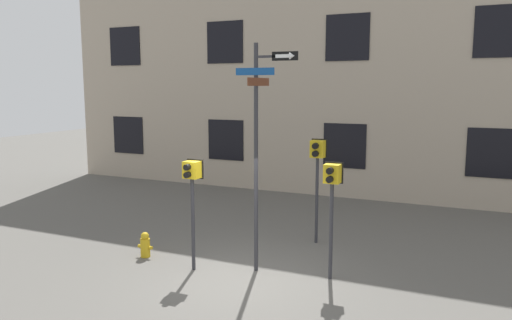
{
  "coord_description": "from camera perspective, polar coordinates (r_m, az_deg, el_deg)",
  "views": [
    {
      "loc": [
        4.39,
        -8.9,
        4.02
      ],
      "look_at": [
        0.08,
        0.67,
        2.46
      ],
      "focal_mm": 35.0,
      "sensor_mm": 36.0,
      "label": 1
    }
  ],
  "objects": [
    {
      "name": "pedestrian_signal_left",
      "position": [
        10.84,
        -7.32,
        -2.68
      ],
      "size": [
        0.4,
        0.4,
        2.45
      ],
      "color": "#2D2D33",
      "rests_on": "ground_plane"
    },
    {
      "name": "pedestrian_signal_right",
      "position": [
        10.35,
        8.67,
        -3.19
      ],
      "size": [
        0.38,
        0.4,
        2.47
      ],
      "color": "#2D2D33",
      "rests_on": "ground_plane"
    },
    {
      "name": "building_facade",
      "position": [
        18.38,
        10.65,
        13.53
      ],
      "size": [
        24.0,
        0.64,
        11.38
      ],
      "color": "tan",
      "rests_on": "ground_plane"
    },
    {
      "name": "ground_plane",
      "position": [
        10.7,
        -1.91,
        -13.59
      ],
      "size": [
        60.0,
        60.0,
        0.0
      ],
      "primitive_type": "plane",
      "color": "#595651"
    },
    {
      "name": "pedestrian_signal_across",
      "position": [
        12.69,
        7.03,
        -0.1
      ],
      "size": [
        0.41,
        0.4,
        2.69
      ],
      "color": "#2D2D33",
      "rests_on": "ground_plane"
    },
    {
      "name": "street_sign_pole",
      "position": [
        10.52,
        0.35,
        2.36
      ],
      "size": [
        1.36,
        1.07,
        4.9
      ],
      "color": "#2D2D33",
      "rests_on": "ground_plane"
    },
    {
      "name": "fire_hydrant",
      "position": [
        12.26,
        -12.55,
        -9.47
      ],
      "size": [
        0.39,
        0.23,
        0.6
      ],
      "color": "gold",
      "rests_on": "ground_plane"
    }
  ]
}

